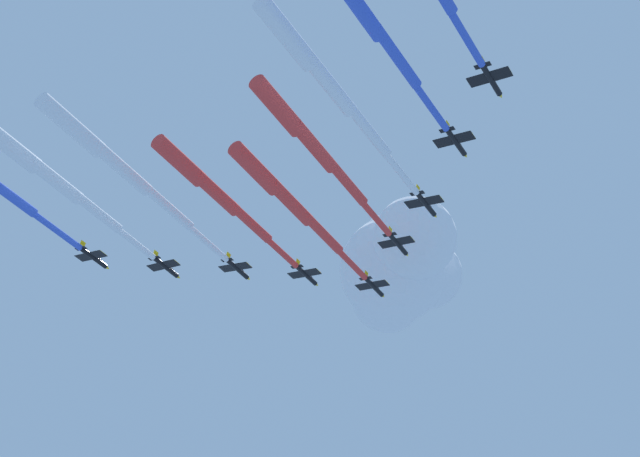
{
  "coord_description": "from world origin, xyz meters",
  "views": [
    {
      "loc": [
        -148.71,
        39.13,
        24.86
      ],
      "look_at": [
        0.0,
        0.0,
        148.79
      ],
      "focal_mm": 49.28,
      "sensor_mm": 36.0,
      "label": 1
    }
  ],
  "objects_px": {
    "jet_port_inner": "(216,193)",
    "jet_port_mid": "(120,167)",
    "jet_starboard_inner": "(313,146)",
    "jet_starboard_mid": "(328,83)",
    "jet_starboard_outer": "(356,5)",
    "jet_port_outer": "(55,181)",
    "jet_lead": "(290,202)"
  },
  "relations": [
    {
      "from": "jet_starboard_inner",
      "to": "jet_starboard_outer",
      "type": "height_order",
      "value": "jet_starboard_outer"
    },
    {
      "from": "jet_starboard_mid",
      "to": "jet_port_mid",
      "type": "bearing_deg",
      "value": 45.64
    },
    {
      "from": "jet_port_mid",
      "to": "jet_port_outer",
      "type": "xyz_separation_m",
      "value": [
        5.65,
        12.58,
        -1.78
      ]
    },
    {
      "from": "jet_lead",
      "to": "jet_port_mid",
      "type": "xyz_separation_m",
      "value": [
        -0.94,
        36.48,
        0.92
      ]
    },
    {
      "from": "jet_port_mid",
      "to": "jet_port_inner",
      "type": "bearing_deg",
      "value": -80.36
    },
    {
      "from": "jet_starboard_outer",
      "to": "jet_port_inner",
      "type": "bearing_deg",
      "value": 15.77
    },
    {
      "from": "jet_lead",
      "to": "jet_starboard_inner",
      "type": "xyz_separation_m",
      "value": [
        -17.39,
        -0.7,
        0.7
      ]
    },
    {
      "from": "jet_port_outer",
      "to": "jet_starboard_mid",
      "type": "bearing_deg",
      "value": -130.0
    },
    {
      "from": "jet_starboard_inner",
      "to": "jet_starboard_outer",
      "type": "bearing_deg",
      "value": 178.16
    },
    {
      "from": "jet_port_inner",
      "to": "jet_port_mid",
      "type": "distance_m",
      "value": 21.03
    },
    {
      "from": "jet_starboard_inner",
      "to": "jet_port_mid",
      "type": "relative_size",
      "value": 0.9
    },
    {
      "from": "jet_starboard_inner",
      "to": "jet_starboard_mid",
      "type": "distance_m",
      "value": 18.29
    },
    {
      "from": "jet_port_inner",
      "to": "jet_port_outer",
      "type": "relative_size",
      "value": 1.0
    },
    {
      "from": "jet_port_inner",
      "to": "jet_lead",
      "type": "bearing_deg",
      "value": -99.3
    },
    {
      "from": "jet_starboard_inner",
      "to": "jet_port_mid",
      "type": "distance_m",
      "value": 40.66
    },
    {
      "from": "jet_starboard_mid",
      "to": "jet_port_outer",
      "type": "distance_m",
      "value": 62.6
    },
    {
      "from": "jet_port_inner",
      "to": "jet_starboard_mid",
      "type": "height_order",
      "value": "jet_port_inner"
    },
    {
      "from": "jet_starboard_mid",
      "to": "jet_starboard_inner",
      "type": "bearing_deg",
      "value": -5.71
    },
    {
      "from": "jet_starboard_mid",
      "to": "jet_port_outer",
      "type": "height_order",
      "value": "jet_starboard_mid"
    },
    {
      "from": "jet_lead",
      "to": "jet_port_mid",
      "type": "distance_m",
      "value": 36.5
    },
    {
      "from": "jet_port_outer",
      "to": "jet_starboard_outer",
      "type": "relative_size",
      "value": 0.91
    },
    {
      "from": "jet_port_mid",
      "to": "jet_starboard_outer",
      "type": "distance_m",
      "value": 62.33
    },
    {
      "from": "jet_starboard_outer",
      "to": "jet_port_outer",
      "type": "bearing_deg",
      "value": 40.75
    },
    {
      "from": "jet_port_mid",
      "to": "jet_starboard_mid",
      "type": "bearing_deg",
      "value": -134.36
    },
    {
      "from": "jet_port_inner",
      "to": "jet_starboard_outer",
      "type": "distance_m",
      "value": 56.47
    },
    {
      "from": "jet_port_outer",
      "to": "jet_starboard_outer",
      "type": "distance_m",
      "value": 74.59
    },
    {
      "from": "jet_starboard_inner",
      "to": "jet_port_mid",
      "type": "height_order",
      "value": "jet_port_mid"
    },
    {
      "from": "jet_port_mid",
      "to": "jet_starboard_inner",
      "type": "bearing_deg",
      "value": -113.86
    },
    {
      "from": "jet_lead",
      "to": "jet_port_outer",
      "type": "xyz_separation_m",
      "value": [
        4.7,
        49.06,
        -0.86
      ]
    },
    {
      "from": "jet_port_mid",
      "to": "jet_starboard_outer",
      "type": "xyz_separation_m",
      "value": [
        -50.82,
        -36.08,
        1.02
      ]
    },
    {
      "from": "jet_port_inner",
      "to": "jet_port_mid",
      "type": "height_order",
      "value": "jet_port_inner"
    },
    {
      "from": "jet_port_mid",
      "to": "jet_starboard_mid",
      "type": "distance_m",
      "value": 49.5
    }
  ]
}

